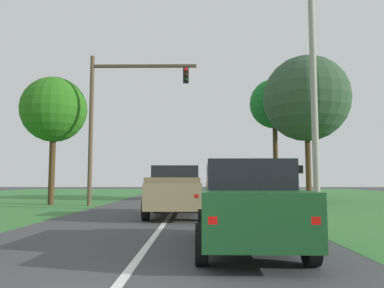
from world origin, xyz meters
name	(u,v)px	position (x,y,z in m)	size (l,w,h in m)	color
ground_plane	(166,220)	(0.00, 9.97, 0.00)	(120.00, 120.00, 0.00)	#424244
red_suv_near	(245,202)	(2.14, 4.28, 0.98)	(2.14, 4.96, 1.85)	#194C23
pickup_truck_lead	(176,191)	(0.28, 11.37, 1.01)	(2.26, 5.39, 1.99)	tan
traffic_light	(116,109)	(-3.55, 17.58, 5.53)	(6.16, 0.40, 8.62)	brown
keep_moving_sign	(297,180)	(5.63, 13.31, 1.46)	(0.60, 0.09, 2.27)	gray
oak_tree_right	(306,99)	(8.54, 21.55, 6.92)	(5.81, 5.81, 9.84)	#4C351E
crossing_suv_far	(241,187)	(4.05, 21.38, 0.95)	(4.60, 2.28, 1.81)	maroon
utility_pole_right	(314,105)	(6.18, 12.31, 4.68)	(0.28, 0.28, 9.36)	#9E998E
extra_tree_1	(274,104)	(7.00, 24.59, 7.13)	(3.74, 3.74, 9.07)	#4C351E
extra_tree_2	(54,110)	(-7.51, 18.60, 5.64)	(3.92, 3.92, 7.63)	#4C351E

